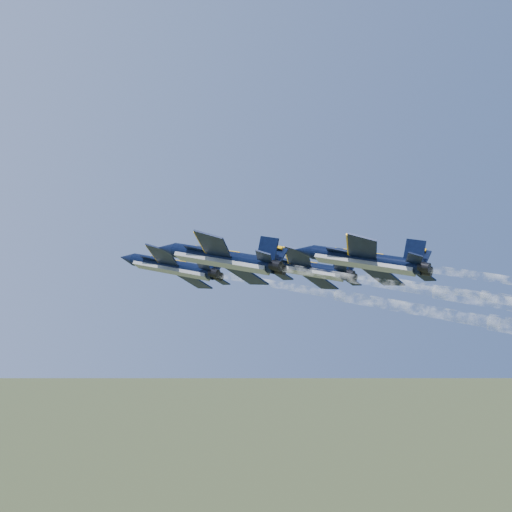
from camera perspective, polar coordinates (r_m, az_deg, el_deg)
jet_lead at (r=95.43m, az=-6.88°, el=-0.84°), size 11.76×17.22×5.84m
jet_left at (r=79.41m, az=-2.89°, el=-0.17°), size 11.76×17.22×5.84m
jet_right at (r=97.52m, az=3.60°, el=-0.94°), size 11.76×17.22×5.84m
jet_slot at (r=83.07m, az=8.52°, el=-0.31°), size 11.76×17.22×5.84m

